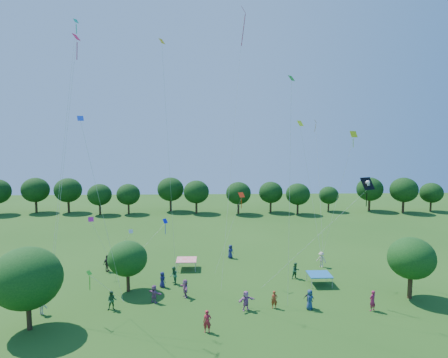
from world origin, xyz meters
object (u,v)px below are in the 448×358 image
at_px(pirate_kite, 365,186).
at_px(red_high_kite, 239,64).
at_px(tent_red_stripe, 186,260).
at_px(near_tree_north, 127,259).
at_px(near_tree_east, 411,258).
at_px(tent_blue, 319,274).
at_px(near_tree_west, 27,278).

relative_size(pirate_kite, red_high_kite, 0.39).
height_order(tent_red_stripe, red_high_kite, red_high_kite).
relative_size(near_tree_north, near_tree_east, 0.86).
bearing_deg(pirate_kite, red_high_kite, 139.08).
relative_size(near_tree_east, pirate_kite, 0.56).
distance_m(tent_blue, pirate_kite, 11.91).
bearing_deg(tent_red_stripe, near_tree_east, -22.97).
bearing_deg(near_tree_east, tent_red_stripe, 157.03).
height_order(near_tree_west, near_tree_north, near_tree_west).
bearing_deg(red_high_kite, near_tree_north, -167.21).
distance_m(tent_red_stripe, pirate_kite, 21.47).
height_order(near_tree_north, pirate_kite, pirate_kite).
relative_size(near_tree_west, tent_red_stripe, 2.91).
xyz_separation_m(near_tree_north, near_tree_east, (25.96, -2.64, 0.55)).
bearing_deg(tent_blue, near_tree_north, -177.02).
height_order(near_tree_west, tent_blue, near_tree_west).
height_order(tent_red_stripe, tent_blue, same).
distance_m(near_tree_east, tent_blue, 8.60).
distance_m(near_tree_west, tent_red_stripe, 17.82).
bearing_deg(pirate_kite, near_tree_north, 164.03).
bearing_deg(near_tree_west, near_tree_east, 8.39).
bearing_deg(near_tree_east, near_tree_west, -171.61).
relative_size(near_tree_east, tent_red_stripe, 2.56).
relative_size(near_tree_west, near_tree_north, 1.32).
bearing_deg(red_high_kite, tent_red_stripe, 146.01).
bearing_deg(tent_blue, near_tree_east, -26.28).
height_order(near_tree_north, near_tree_east, near_tree_east).
relative_size(near_tree_east, red_high_kite, 0.22).
distance_m(near_tree_west, near_tree_east, 32.32).
height_order(near_tree_north, red_high_kite, red_high_kite).
height_order(near_tree_west, near_tree_east, near_tree_west).
xyz_separation_m(near_tree_north, tent_blue, (18.64, 0.97, -2.15)).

